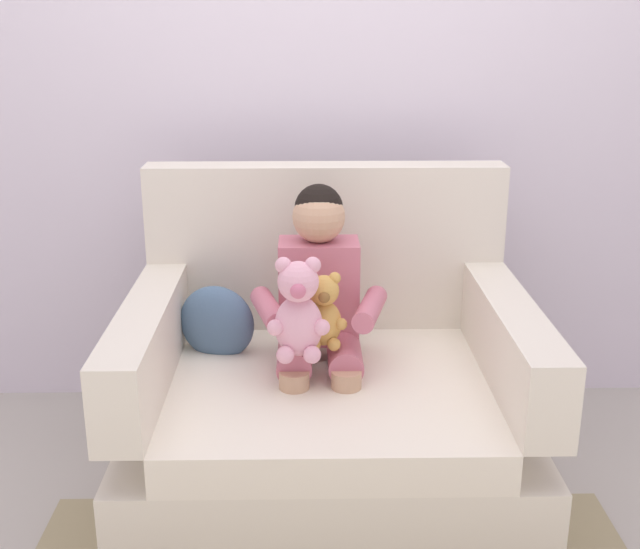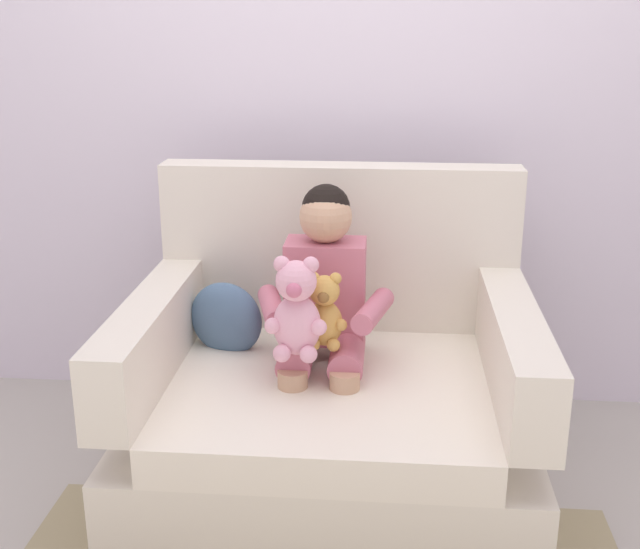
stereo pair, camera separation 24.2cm
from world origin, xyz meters
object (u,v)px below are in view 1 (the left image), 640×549
object	(u,v)px
plush_honey	(324,312)
throw_pillow	(217,323)
plush_pink	(298,311)
armchair	(328,397)
seated_child	(319,302)

from	to	relation	value
plush_honey	throw_pillow	xyz separation A→B (m)	(-0.36, 0.23, -0.12)
plush_honey	throw_pillow	distance (m)	0.44
plush_pink	throw_pillow	bearing A→B (deg)	144.10
armchair	plush_pink	distance (m)	0.41
plush_pink	armchair	bearing A→B (deg)	71.58
armchair	throw_pillow	distance (m)	0.45
armchair	plush_honey	size ratio (longest dim) A/B	5.24
armchair	plush_honey	bearing A→B (deg)	-101.05
plush_pink	plush_honey	world-z (taller)	plush_pink
plush_honey	throw_pillow	bearing A→B (deg)	169.58
seated_child	throw_pillow	world-z (taller)	seated_child
throw_pillow	seated_child	bearing A→B (deg)	-16.50
plush_pink	plush_honey	size ratio (longest dim) A/B	1.30
seated_child	plush_pink	world-z (taller)	seated_child
seated_child	throw_pillow	distance (m)	0.38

